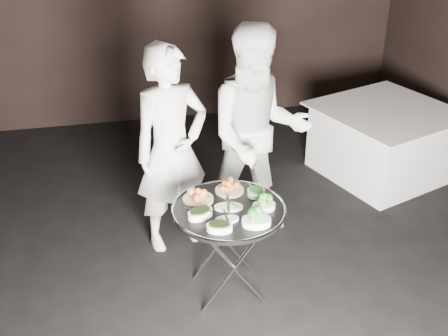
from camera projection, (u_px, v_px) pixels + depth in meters
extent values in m
cube|color=black|center=(207.00, 310.00, 4.01)|extent=(6.00, 7.00, 0.05)
cylinder|color=silver|center=(234.00, 268.00, 3.84)|extent=(0.47, 0.02, 0.69)
cylinder|color=silver|center=(234.00, 268.00, 3.84)|extent=(0.47, 0.02, 0.69)
cylinder|color=silver|center=(223.00, 238.00, 4.16)|extent=(0.47, 0.02, 0.69)
cylinder|color=silver|center=(223.00, 238.00, 4.16)|extent=(0.47, 0.02, 0.69)
cylinder|color=silver|center=(200.00, 218.00, 3.81)|extent=(0.02, 0.40, 0.02)
cylinder|color=silver|center=(257.00, 211.00, 3.88)|extent=(0.02, 0.40, 0.02)
cylinder|color=black|center=(229.00, 210.00, 3.83)|extent=(0.77, 0.77, 0.03)
torus|color=silver|center=(229.00, 209.00, 3.82)|extent=(0.79, 0.79, 0.02)
cylinder|color=beige|center=(198.00, 199.00, 3.91)|extent=(0.22, 0.22, 0.02)
cylinder|color=beige|center=(229.00, 190.00, 4.02)|extent=(0.20, 0.20, 0.02)
cylinder|color=silver|center=(256.00, 193.00, 3.96)|extent=(0.13, 0.13, 0.05)
cylinder|color=silver|center=(198.00, 193.00, 3.90)|extent=(0.15, 0.14, 0.01)
cylinder|color=silver|center=(229.00, 186.00, 3.99)|extent=(0.04, 0.19, 0.01)
cylinder|color=silver|center=(256.00, 189.00, 3.95)|extent=(0.09, 0.18, 0.01)
cylinder|color=silver|center=(198.00, 210.00, 3.72)|extent=(0.18, 0.09, 0.01)
cylinder|color=silver|center=(262.00, 202.00, 3.80)|extent=(0.10, 0.18, 0.01)
cylinder|color=silver|center=(228.00, 201.00, 3.81)|extent=(0.10, 0.17, 0.01)
imported|color=white|center=(172.00, 150.00, 4.33)|extent=(0.71, 0.58, 1.68)
imported|color=white|center=(258.00, 135.00, 4.46)|extent=(0.90, 0.72, 1.78)
cube|color=white|center=(384.00, 143.00, 5.61)|extent=(1.08, 1.08, 0.67)
cube|color=white|center=(388.00, 110.00, 5.44)|extent=(1.21, 1.21, 0.02)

